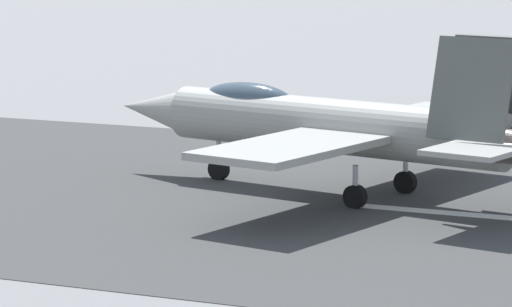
% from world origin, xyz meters
% --- Properties ---
extents(ground_plane, '(400.00, 400.00, 0.00)m').
position_xyz_m(ground_plane, '(0.00, 0.00, 0.00)').
color(ground_plane, slate).
extents(runway_strip, '(240.00, 26.00, 0.02)m').
position_xyz_m(runway_strip, '(-0.02, 0.00, 0.01)').
color(runway_strip, '#3A3B3B').
rests_on(runway_strip, ground).
extents(fighter_jet, '(17.46, 15.13, 5.59)m').
position_xyz_m(fighter_jet, '(5.95, -1.53, 2.39)').
color(fighter_jet, '#959691').
rests_on(fighter_jet, ground).
extents(marker_cone_mid, '(0.44, 0.44, 0.55)m').
position_xyz_m(marker_cone_mid, '(12.41, -12.32, 0.28)').
color(marker_cone_mid, orange).
rests_on(marker_cone_mid, ground).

